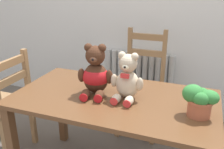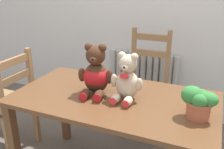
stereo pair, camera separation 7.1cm
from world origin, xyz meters
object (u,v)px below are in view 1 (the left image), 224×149
at_px(wooden_chair_side, 3,105).
at_px(teddy_bear_right, 127,79).
at_px(teddy_bear_left, 95,74).
at_px(potted_plant, 199,100).
at_px(wooden_chair_behind, 142,84).

relative_size(wooden_chair_side, teddy_bear_right, 2.92).
height_order(wooden_chair_side, teddy_bear_left, teddy_bear_left).
xyz_separation_m(teddy_bear_left, potted_plant, (0.68, -0.08, -0.04)).
bearing_deg(potted_plant, wooden_chair_side, 177.28).
relative_size(wooden_chair_side, potted_plant, 4.51).
relative_size(wooden_chair_behind, potted_plant, 4.99).
xyz_separation_m(teddy_bear_left, teddy_bear_right, (0.23, -0.00, -0.00)).
distance_m(teddy_bear_right, potted_plant, 0.46).
distance_m(teddy_bear_left, teddy_bear_right, 0.23).
xyz_separation_m(wooden_chair_side, teddy_bear_left, (0.86, 0.00, 0.39)).
bearing_deg(teddy_bear_left, wooden_chair_behind, -111.75).
xyz_separation_m(wooden_chair_side, teddy_bear_right, (1.09, 0.00, 0.39)).
bearing_deg(teddy_bear_left, wooden_chair_side, -11.02).
relative_size(teddy_bear_left, potted_plant, 1.72).
distance_m(teddy_bear_left, potted_plant, 0.69).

